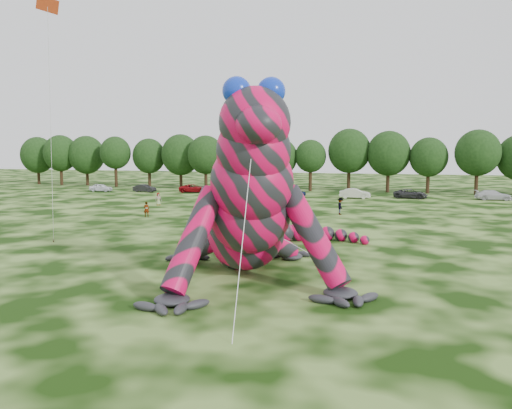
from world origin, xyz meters
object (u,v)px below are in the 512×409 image
object	(u,v)px
car_6	(410,194)
spectator_2	(340,206)
car_2	(194,188)
tree_9	(310,165)
car_4	(294,192)
tree_2	(87,161)
car_5	(355,193)
tree_8	(279,164)
tree_11	(388,162)
flying_kite	(48,25)
tree_5	(181,161)
car_1	(145,188)
car_0	(101,188)
inflatable_gecko	(243,180)
tree_0	(38,161)
tree_4	(149,163)
tree_6	(206,162)
spectator_4	(158,199)
tree_10	(349,160)
car_3	(268,191)
tree_12	(428,165)
tree_1	(61,160)
spectator_5	(265,222)
car_7	(493,195)
tree_7	(246,163)
tree_3	(116,162)
tree_13	(477,162)
spectator_0	(146,209)

from	to	relation	value
car_6	spectator_2	bearing A→B (deg)	165.85
car_6	car_2	bearing A→B (deg)	95.47
tree_9	car_4	size ratio (longest dim) A/B	2.35
tree_2	car_5	size ratio (longest dim) A/B	2.18
tree_8	car_4	distance (m)	11.05
tree_11	flying_kite	bearing A→B (deg)	-111.38
flying_kite	tree_11	size ratio (longest dim) A/B	1.73
tree_5	car_2	world-z (taller)	tree_5
tree_9	car_1	xyz separation A→B (m)	(-26.20, -9.27, -3.71)
flying_kite	car_0	xyz separation A→B (m)	(-24.88, 44.68, -14.63)
inflatable_gecko	car_2	world-z (taller)	inflatable_gecko
tree_0	tree_4	distance (m)	24.92
tree_5	tree_6	distance (m)	5.84
tree_2	car_2	xyz separation A→B (m)	(26.04, -9.18, -4.15)
tree_2	car_4	size ratio (longest dim) A/B	2.61
spectator_4	inflatable_gecko	bearing A→B (deg)	-97.15
tree_10	car_0	xyz separation A→B (m)	(-40.23, -11.25, -4.60)
tree_5	car_3	size ratio (longest dim) A/B	2.08
car_1	tree_8	bearing A→B (deg)	-63.87
tree_8	car_2	world-z (taller)	tree_8
tree_4	car_6	size ratio (longest dim) A/B	1.89
tree_12	car_3	world-z (taller)	tree_12
flying_kite	car_0	distance (m)	53.19
tree_0	car_4	distance (m)	56.06
spectator_2	flying_kite	bearing A→B (deg)	127.46
tree_10	car_3	xyz separation A→B (m)	(-11.50, -10.20, -4.57)
tree_2	car_6	size ratio (longest dim) A/B	2.01
flying_kite	tree_12	size ratio (longest dim) A/B	1.94
tree_1	spectator_5	world-z (taller)	tree_1
tree_0	car_6	distance (m)	72.53
car_2	car_7	bearing A→B (deg)	-102.31
flying_kite	tree_11	xyz separation A→B (m)	(21.74, 55.54, -10.25)
car_2	tree_7	bearing A→B (deg)	-55.43
tree_1	tree_3	size ratio (longest dim) A/B	1.04
tree_4	spectator_5	xyz separation A→B (m)	(33.38, -43.54, -3.75)
tree_4	tree_1	bearing A→B (deg)	-177.98
tree_11	tree_5	bearing A→B (deg)	179.63
tree_0	tree_13	size ratio (longest dim) A/B	0.94
spectator_0	spectator_2	world-z (taller)	spectator_2
spectator_4	spectator_0	bearing A→B (deg)	-111.73
tree_3	tree_9	world-z (taller)	tree_3
tree_9	tree_13	world-z (taller)	tree_13
car_7	car_5	bearing A→B (deg)	95.99
car_4	car_5	size ratio (longest dim) A/B	0.83
tree_1	spectator_5	size ratio (longest dim) A/B	6.32
tree_7	car_7	xyz separation A→B (m)	(38.27, -7.67, -4.04)
tree_2	spectator_5	distance (m)	64.05
car_0	tree_2	bearing A→B (deg)	37.98
tree_12	spectator_0	bearing A→B (deg)	-129.49
tree_1	tree_6	distance (m)	30.83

